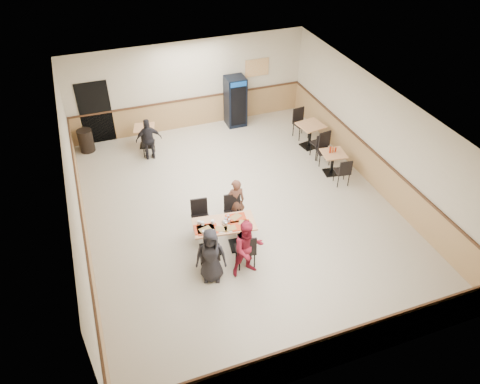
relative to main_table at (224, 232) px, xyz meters
name	(u,v)px	position (x,y,z in m)	size (l,w,h in m)	color
ground	(241,211)	(0.86, 1.21, -0.52)	(10.00, 10.00, 0.00)	beige
room_shell	(266,136)	(2.63, 3.75, 0.05)	(10.00, 10.00, 10.00)	silver
main_table	(224,232)	(0.00, 0.00, 0.00)	(1.55, 0.92, 0.79)	black
main_chairs	(222,233)	(-0.05, 0.01, -0.02)	(1.51, 1.87, 1.00)	black
diner_woman_left	(211,256)	(-0.58, -0.83, 0.18)	(0.69, 0.45, 1.41)	black
diner_woman_right	(248,248)	(0.25, -0.93, 0.22)	(0.72, 0.56, 1.49)	maroon
diner_man_opposite	(236,202)	(0.58, 0.83, 0.15)	(0.49, 0.32, 1.35)	brown
lone_diner	(149,139)	(-0.89, 4.63, 0.15)	(0.79, 0.33, 1.36)	black
tabletop_clutter	(222,225)	(-0.07, -0.05, 0.29)	(1.37, 0.69, 0.12)	#BC2E0C
side_table_near	(333,160)	(4.02, 1.97, -0.05)	(0.74, 0.74, 0.71)	black
side_table_near_chair_south	(342,171)	(4.02, 1.40, -0.08)	(0.41, 0.41, 0.89)	black
side_table_near_chair_north	(324,151)	(4.02, 2.53, -0.08)	(0.41, 0.41, 0.89)	black
side_table_far	(310,132)	(4.09, 3.56, 0.01)	(0.85, 0.85, 0.80)	black
side_table_far_chair_south	(320,143)	(4.09, 2.92, -0.02)	(0.47, 0.47, 1.01)	black
side_table_far_chair_north	(301,124)	(4.09, 4.20, -0.02)	(0.47, 0.47, 1.01)	black
condiment_caddy	(332,150)	(3.99, 2.02, 0.27)	(0.23, 0.06, 0.20)	#A0240B
back_table	(145,134)	(-0.89, 5.41, -0.07)	(0.78, 0.78, 0.69)	black
back_table_chair_lone	(148,143)	(-0.89, 4.86, -0.09)	(0.40, 0.40, 0.87)	black
pepsi_cooler	(235,101)	(2.34, 5.80, 0.34)	(0.66, 0.67, 1.73)	black
trash_bin	(86,141)	(-2.72, 5.76, -0.15)	(0.47, 0.47, 0.74)	black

